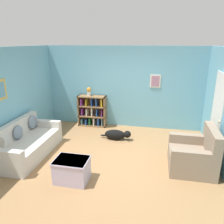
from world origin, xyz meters
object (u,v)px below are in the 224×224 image
bookshelf (93,111)px  dog (117,135)px  couch (26,144)px  recliner_chair (195,155)px  vase (89,91)px  coffee_table (72,170)px

bookshelf → dog: size_ratio=1.12×
couch → recliner_chair: recliner_chair is taller
bookshelf → recliner_chair: bookshelf is taller
vase → bookshelf: bearing=10.8°
bookshelf → recliner_chair: bearing=-35.5°
vase → coffee_table: bearing=-79.5°
bookshelf → couch: bearing=-114.6°
bookshelf → recliner_chair: 3.63m
couch → recliner_chair: bearing=2.5°
recliner_chair → dog: recliner_chair is taller
dog → recliner_chair: bearing=-30.5°
dog → couch: bearing=-147.1°
coffee_table → bookshelf: bearing=98.6°
recliner_chair → dog: bearing=149.5°
recliner_chair → dog: size_ratio=1.13×
couch → vase: 2.61m
bookshelf → recliner_chair: size_ratio=1.00×
coffee_table → vase: size_ratio=2.41×
bookshelf → dog: 1.43m
recliner_chair → vase: 3.80m
couch → coffee_table: (1.51, -0.79, -0.05)m
dog → vase: 1.78m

